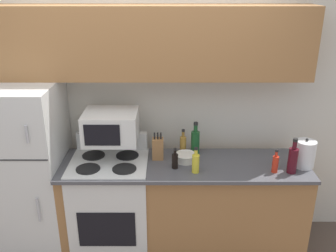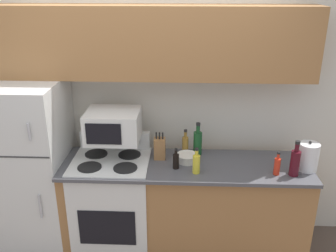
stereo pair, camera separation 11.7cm
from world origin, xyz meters
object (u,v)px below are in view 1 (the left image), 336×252
at_px(bottle_cooking_spray, 197,163).
at_px(kettle, 306,154).
at_px(bottle_wine_red, 294,160).
at_px(bowl, 187,157).
at_px(knife_block, 159,148).
at_px(refrigerator, 23,171).
at_px(bottle_wine_green, 197,142).
at_px(stove, 113,206).
at_px(bottle_vinegar, 184,145).
at_px(bottle_hot_sauce, 277,164).
at_px(microwave, 112,126).
at_px(bottle_soy_sauce, 176,160).

bearing_deg(bottle_cooking_spray, kettle, 6.29).
distance_m(bottle_wine_red, kettle, 0.17).
height_order(bowl, kettle, kettle).
xyz_separation_m(knife_block, bowl, (0.24, -0.05, -0.06)).
height_order(refrigerator, bottle_wine_green, refrigerator).
bearing_deg(refrigerator, knife_block, 0.91).
relative_size(bowl, kettle, 0.72).
relative_size(refrigerator, bowl, 8.70).
distance_m(stove, bottle_wine_green, 0.95).
distance_m(bowl, bottle_vinegar, 0.15).
xyz_separation_m(bottle_vinegar, kettle, (1.00, -0.23, 0.02)).
bearing_deg(stove, refrigerator, 174.89).
bearing_deg(bottle_hot_sauce, refrigerator, 174.16).
distance_m(stove, bottle_wine_red, 1.62).
bearing_deg(kettle, bottle_hot_sauce, -159.99).
relative_size(refrigerator, bottle_hot_sauce, 7.94).
height_order(refrigerator, kettle, refrigerator).
distance_m(bottle_cooking_spray, bottle_vinegar, 0.34).
bearing_deg(bottle_wine_red, knife_block, 167.24).
bearing_deg(bottle_wine_red, kettle, 38.02).
relative_size(knife_block, kettle, 0.98).
distance_m(refrigerator, bottle_cooking_spray, 1.55).
distance_m(knife_block, bottle_wine_green, 0.35).
bearing_deg(knife_block, bowl, -12.07).
relative_size(bowl, bottle_cooking_spray, 0.83).
bearing_deg(bottle_cooking_spray, bowl, 110.85).
height_order(refrigerator, stove, refrigerator).
relative_size(bottle_wine_red, bottle_hot_sauce, 1.50).
xyz_separation_m(stove, microwave, (0.03, 0.09, 0.74)).
bearing_deg(bowl, stove, -176.65).
bearing_deg(bottle_wine_red, bottle_wine_green, 155.37).
bearing_deg(bottle_vinegar, bottle_wine_red, -20.85).
distance_m(refrigerator, knife_block, 1.23).
bearing_deg(bowl, microwave, 175.77).
height_order(microwave, bottle_wine_red, microwave).
height_order(bowl, bottle_cooking_spray, bottle_cooking_spray).
height_order(stove, microwave, microwave).
distance_m(knife_block, bowl, 0.25).
bearing_deg(bottle_vinegar, bowl, -82.98).
bearing_deg(refrigerator, kettle, -2.91).
bearing_deg(microwave, bottle_hot_sauce, -9.92).
distance_m(stove, bottle_hot_sauce, 1.48).
bearing_deg(microwave, stove, -106.50).
xyz_separation_m(refrigerator, bottle_cooking_spray, (1.52, -0.22, 0.20)).
xyz_separation_m(refrigerator, bottle_wine_green, (1.54, 0.12, 0.23)).
xyz_separation_m(microwave, bottle_soy_sauce, (0.54, -0.17, -0.23)).
bearing_deg(bottle_cooking_spray, stove, 168.11).
relative_size(bottle_wine_green, bottle_wine_red, 1.00).
height_order(stove, bottle_vinegar, bottle_vinegar).
height_order(bowl, bottle_soy_sauce, bottle_soy_sauce).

